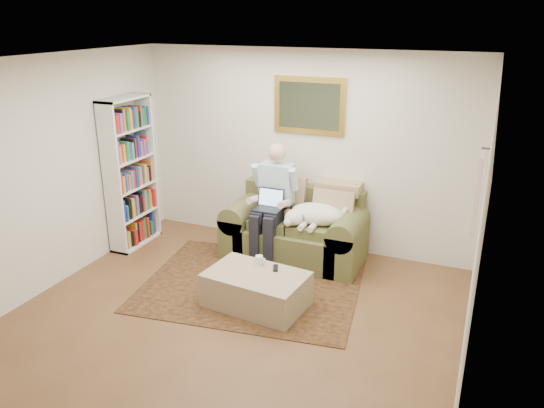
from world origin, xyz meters
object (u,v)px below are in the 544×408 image
Objects in this scene: sleeping_dog at (317,214)px; ottoman at (256,289)px; laptop at (269,204)px; bookshelf at (130,173)px; coffee_mug at (259,260)px; sofa at (295,235)px; seated_man at (271,205)px.

sleeping_dog is 0.69× the size of ottoman.
laptop is at bearing -166.36° from sleeping_dog.
coffee_mug is at bearing -17.06° from bookshelf.
sleeping_dog is 1.33m from ottoman.
sofa reaches higher than coffee_mug.
sofa is at bearing 31.45° from seated_man.
laptop is 0.17× the size of bookshelf.
seated_man is 1.00m from coffee_mug.
coffee_mug is at bearing -91.03° from sofa.
coffee_mug reaches higher than ottoman.
bookshelf reaches higher than coffee_mug.
sofa is 1.09m from coffee_mug.
ottoman is (-0.27, -1.21, -0.48)m from sleeping_dog.
ottoman is at bearing -88.17° from sofa.
sleeping_dog reaches higher than coffee_mug.
seated_man is 1.95m from bookshelf.
sofa is at bearing 164.26° from sleeping_dog.
bookshelf is (-2.16, 0.66, 0.57)m from coffee_mug.
seated_man reaches higher than coffee_mug.
bookshelf is at bearing -172.27° from seated_man.
seated_man is 1.41× the size of ottoman.
seated_man is (-0.26, -0.16, 0.44)m from sofa.
bookshelf is (-1.92, -0.19, 0.22)m from laptop.
laptop is 3.42× the size of coffee_mug.
sofa is at bearing 10.95° from bookshelf.
seated_man is at bearing 104.83° from coffee_mug.
sofa is 0.49m from sleeping_dog.
laptop reaches higher than sleeping_dog.
seated_man is 2.04× the size of sleeping_dog.
seated_man is at bearing -148.55° from sofa.
coffee_mug is (-0.02, -1.08, 0.13)m from sofa.
sleeping_dog is (0.58, 0.14, -0.10)m from laptop.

